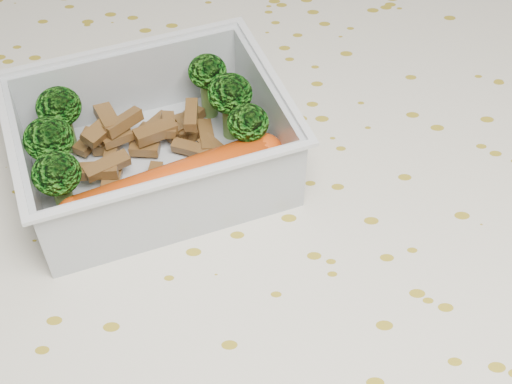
{
  "coord_description": "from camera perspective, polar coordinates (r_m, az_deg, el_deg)",
  "views": [
    {
      "loc": [
        0.0,
        -0.29,
        1.1
      ],
      "look_at": [
        0.01,
        -0.0,
        0.78
      ],
      "focal_mm": 50.0,
      "sensor_mm": 36.0,
      "label": 1
    }
  ],
  "objects": [
    {
      "name": "meat_pile",
      "position": [
        0.48,
        -8.93,
        4.27
      ],
      "size": [
        0.11,
        0.09,
        0.03
      ],
      "color": "brown",
      "rests_on": "lunch_container"
    },
    {
      "name": "broccoli_florets",
      "position": [
        0.46,
        -9.54,
        5.51
      ],
      "size": [
        0.15,
        0.12,
        0.05
      ],
      "color": "#608C3F",
      "rests_on": "lunch_container"
    },
    {
      "name": "dining_table",
      "position": [
        0.52,
        -0.9,
        -8.01
      ],
      "size": [
        1.4,
        0.9,
        0.75
      ],
      "color": "brown",
      "rests_on": "ground"
    },
    {
      "name": "sausage",
      "position": [
        0.44,
        -6.55,
        0.62
      ],
      "size": [
        0.14,
        0.08,
        0.03
      ],
      "color": "#C7400D",
      "rests_on": "lunch_container"
    },
    {
      "name": "tablecloth",
      "position": [
        0.48,
        -0.98,
        -4.71
      ],
      "size": [
        1.46,
        0.96,
        0.19
      ],
      "color": "beige",
      "rests_on": "dining_table"
    },
    {
      "name": "lunch_container",
      "position": [
        0.47,
        -8.18,
        3.27
      ],
      "size": [
        0.2,
        0.18,
        0.06
      ],
      "color": "silver",
      "rests_on": "tablecloth"
    }
  ]
}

